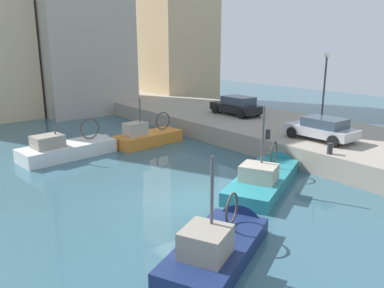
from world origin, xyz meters
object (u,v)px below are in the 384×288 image
object	(u,v)px
parked_car_black	(237,105)
parked_car_silver	(322,128)
fishing_boat_teal	(266,181)
mooring_bollard_south	(330,149)
quay_streetlamp	(325,77)
fishing_boat_orange	(152,142)
fishing_boat_navy	(221,249)
fishing_boat_white	(74,154)
mooring_bollard_mid	(268,134)

from	to	relation	value
parked_car_black	parked_car_silver	xyz separation A→B (m)	(-1.90, -8.73, -0.06)
fishing_boat_teal	parked_car_silver	distance (m)	5.69
mooring_bollard_south	quay_streetlamp	bearing A→B (deg)	36.65
fishing_boat_orange	fishing_boat_navy	bearing A→B (deg)	-113.66
fishing_boat_teal	parked_car_black	world-z (taller)	fishing_boat_teal
parked_car_silver	mooring_bollard_south	distance (m)	2.93
fishing_boat_orange	parked_car_black	size ratio (longest dim) A/B	1.31
parked_car_silver	fishing_boat_teal	bearing A→B (deg)	-173.53
parked_car_silver	quay_streetlamp	world-z (taller)	quay_streetlamp
fishing_boat_navy	quay_streetlamp	distance (m)	16.62
fishing_boat_white	mooring_bollard_south	distance (m)	14.59
fishing_boat_teal	parked_car_silver	size ratio (longest dim) A/B	1.82
mooring_bollard_mid	fishing_boat_navy	bearing A→B (deg)	-146.83
fishing_boat_teal	quay_streetlamp	world-z (taller)	quay_streetlamp
fishing_boat_orange	fishing_boat_teal	distance (m)	9.87
parked_car_silver	quay_streetlamp	distance (m)	4.89
fishing_boat_white	parked_car_silver	world-z (taller)	fishing_boat_white
fishing_boat_navy	fishing_boat_white	distance (m)	13.68
parked_car_silver	fishing_boat_orange	bearing A→B (deg)	121.09
fishing_boat_white	fishing_boat_navy	bearing A→B (deg)	-92.17
fishing_boat_white	fishing_boat_orange	xyz separation A→B (m)	(5.24, -0.52, 0.02)
parked_car_silver	mooring_bollard_mid	size ratio (longest dim) A/B	7.11
fishing_boat_orange	mooring_bollard_mid	xyz separation A→B (m)	(3.39, -7.17, 1.35)
fishing_boat_white	fishing_boat_orange	world-z (taller)	fishing_boat_orange
fishing_boat_teal	mooring_bollard_mid	distance (m)	4.40
fishing_boat_orange	quay_streetlamp	bearing A→B (deg)	-37.59
fishing_boat_orange	mooring_bollard_south	size ratio (longest dim) A/B	10.11
fishing_boat_white	parked_car_silver	bearing A→B (deg)	-42.08
mooring_bollard_mid	quay_streetlamp	world-z (taller)	quay_streetlamp
fishing_boat_orange	mooring_bollard_south	xyz separation A→B (m)	(3.39, -11.17, 1.35)
fishing_boat_navy	mooring_bollard_mid	size ratio (longest dim) A/B	10.51
fishing_boat_white	fishing_boat_teal	bearing A→B (deg)	-62.30
fishing_boat_orange	parked_car_black	bearing A→B (deg)	-4.05
fishing_boat_teal	mooring_bollard_south	distance (m)	3.71
parked_car_black	mooring_bollard_mid	xyz separation A→B (m)	(-4.09, -6.64, -0.46)
mooring_bollard_mid	parked_car_silver	bearing A→B (deg)	-43.72
parked_car_black	mooring_bollard_south	bearing A→B (deg)	-111.04
fishing_boat_orange	parked_car_black	distance (m)	7.72
mooring_bollard_mid	fishing_boat_white	bearing A→B (deg)	138.35
parked_car_black	fishing_boat_white	bearing A→B (deg)	175.30
parked_car_black	mooring_bollard_mid	world-z (taller)	parked_car_black
fishing_boat_teal	parked_car_silver	xyz separation A→B (m)	(5.38, 0.61, 1.77)
fishing_boat_white	fishing_boat_teal	world-z (taller)	fishing_boat_teal
fishing_boat_orange	quay_streetlamp	distance (m)	12.21
parked_car_black	quay_streetlamp	size ratio (longest dim) A/B	0.88
parked_car_black	fishing_boat_orange	bearing A→B (deg)	175.95
parked_car_silver	quay_streetlamp	bearing A→B (deg)	33.56
parked_car_black	parked_car_silver	distance (m)	8.93
fishing_boat_teal	parked_car_black	bearing A→B (deg)	52.07
fishing_boat_teal	mooring_bollard_mid	bearing A→B (deg)	40.30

